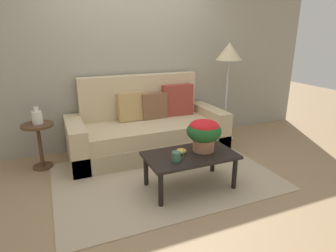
# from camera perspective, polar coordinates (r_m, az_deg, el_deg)

# --- Properties ---
(ground_plane) EXTENTS (14.00, 14.00, 0.00)m
(ground_plane) POSITION_cam_1_polar(r_m,az_deg,el_deg) (3.59, -0.81, -9.87)
(ground_plane) COLOR #997A56
(wall_back) EXTENTS (6.40, 0.12, 2.92)m
(wall_back) POSITION_cam_1_polar(r_m,az_deg,el_deg) (4.43, -7.62, 15.05)
(wall_back) COLOR gray
(wall_back) RESTS_ON ground
(area_rug) EXTENTS (2.59, 1.78, 0.01)m
(area_rug) POSITION_cam_1_polar(r_m,az_deg,el_deg) (3.56, -0.65, -9.98)
(area_rug) COLOR tan
(area_rug) RESTS_ON ground
(couch) EXTENTS (2.23, 0.93, 1.09)m
(couch) POSITION_cam_1_polar(r_m,az_deg,el_deg) (4.20, -4.08, -0.68)
(couch) COLOR tan
(couch) RESTS_ON ground
(coffee_table) EXTENTS (1.00, 0.57, 0.41)m
(coffee_table) POSITION_cam_1_polar(r_m,az_deg,el_deg) (3.20, 4.43, -6.49)
(coffee_table) COLOR black
(coffee_table) RESTS_ON ground
(side_table) EXTENTS (0.39, 0.39, 0.59)m
(side_table) POSITION_cam_1_polar(r_m,az_deg,el_deg) (3.99, -24.32, -2.19)
(side_table) COLOR #4C331E
(side_table) RESTS_ON ground
(floor_lamp) EXTENTS (0.40, 0.40, 1.55)m
(floor_lamp) POSITION_cam_1_polar(r_m,az_deg,el_deg) (4.59, 12.02, 13.05)
(floor_lamp) COLOR #B2B2B7
(floor_lamp) RESTS_ON ground
(potted_plant) EXTENTS (0.39, 0.39, 0.36)m
(potted_plant) POSITION_cam_1_polar(r_m,az_deg,el_deg) (3.21, 7.18, -1.17)
(potted_plant) COLOR #A36B4C
(potted_plant) RESTS_ON coffee_table
(coffee_mug) EXTENTS (0.14, 0.09, 0.10)m
(coffee_mug) POSITION_cam_1_polar(r_m,az_deg,el_deg) (2.98, 1.70, -6.10)
(coffee_mug) COLOR #3D664C
(coffee_mug) RESTS_ON coffee_table
(snack_bowl) EXTENTS (0.11, 0.11, 0.06)m
(snack_bowl) POSITION_cam_1_polar(r_m,az_deg,el_deg) (3.16, 2.68, -4.99)
(snack_bowl) COLOR gold
(snack_bowl) RESTS_ON coffee_table
(table_vase) EXTENTS (0.13, 0.13, 0.22)m
(table_vase) POSITION_cam_1_polar(r_m,az_deg,el_deg) (3.93, -24.64, 1.66)
(table_vase) COLOR silver
(table_vase) RESTS_ON side_table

